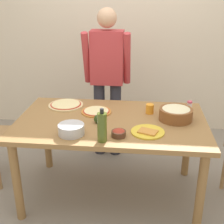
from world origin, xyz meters
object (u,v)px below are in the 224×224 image
Objects in this scene: pizza_raw_on_board at (66,105)px; olive_oil_bottle at (102,127)px; plate_with_slice at (148,132)px; cup_orange at (150,109)px; person_cook at (107,75)px; pizza_cooked_on_tray at (96,111)px; small_sauce_bowl at (119,133)px; avocado at (97,119)px; popcorn_bowl at (176,113)px; mixing_bowl_steel at (71,129)px; dining_table at (111,129)px; salt_shaker at (189,107)px.

pizza_raw_on_board is 1.28× the size of olive_oil_bottle.
cup_orange is (0.02, 0.39, 0.03)m from plate_with_slice.
person_cook reaches higher than pizza_cooked_on_tray.
small_sauce_bowl is 0.30m from avocado.
pizza_raw_on_board is 3.84× the size of cup_orange.
popcorn_bowl is 4.00× the size of avocado.
pizza_raw_on_board is 0.62m from mixing_bowl_steel.
plate_with_slice is at bearing -130.32° from popcorn_bowl.
pizza_raw_on_board is at bearing 148.69° from dining_table.
pizza_raw_on_board is 0.80m from cup_orange.
small_sauce_bowl is at bearing -48.81° from avocado.
plate_with_slice is (0.31, -0.22, 0.10)m from dining_table.
dining_table is at bearing 47.78° from mixing_bowl_steel.
plate_with_slice is 0.93× the size of popcorn_bowl.
person_cook is 6.02× the size of pizza_cooked_on_tray.
person_cook reaches higher than dining_table.
small_sauce_bowl is (0.24, -0.45, 0.02)m from pizza_cooked_on_tray.
cup_orange is at bearing 3.41° from pizza_cooked_on_tray.
small_sauce_bowl is 0.17m from olive_oil_bottle.
dining_table is 14.55× the size of small_sauce_bowl.
small_sauce_bowl is at bearing -158.50° from plate_with_slice.
dining_table is 8.00× the size of mixing_bowl_steel.
pizza_cooked_on_tray is 1.05× the size of olive_oil_bottle.
mixing_bowl_steel is (0.19, -0.59, 0.03)m from pizza_raw_on_board.
popcorn_bowl is 0.25m from cup_orange.
dining_table is 0.73m from salt_shaker.
small_sauce_bowl reaches higher than pizza_cooked_on_tray.
cup_orange is 0.36m from salt_shaker.
mixing_bowl_steel reaches higher than plate_with_slice.
olive_oil_bottle reaches higher than plate_with_slice.
cup_orange is (0.60, 0.48, 0.00)m from mixing_bowl_steel.
olive_oil_bottle reaches higher than salt_shaker.
small_sauce_bowl is 0.80m from salt_shaker.
avocado reaches higher than plate_with_slice.
mixing_bowl_steel is at bearing -105.25° from pizza_cooked_on_tray.
pizza_raw_on_board is 0.81m from olive_oil_bottle.
person_cook is at bearing 113.86° from plate_with_slice.
salt_shaker reaches higher than mixing_bowl_steel.
small_sauce_bowl is 1.29× the size of cup_orange.
mixing_bowl_steel is at bearing -72.04° from pizza_raw_on_board.
person_cook is at bearing 99.40° from dining_table.
popcorn_bowl is 2.55× the size of small_sauce_bowl.
cup_orange reaches higher than mixing_bowl_steel.
mixing_bowl_steel reaches higher than pizza_cooked_on_tray.
cup_orange is at bearing -7.67° from pizza_raw_on_board.
person_cook is 0.97m from popcorn_bowl.
olive_oil_bottle is (0.44, -0.67, 0.10)m from pizza_raw_on_board.
pizza_cooked_on_tray is 0.96× the size of popcorn_bowl.
popcorn_bowl is (0.23, 0.28, 0.05)m from plate_with_slice.
pizza_cooked_on_tray is (0.31, -0.13, 0.00)m from pizza_raw_on_board.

